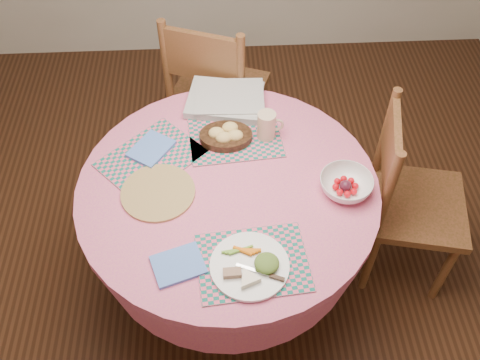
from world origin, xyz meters
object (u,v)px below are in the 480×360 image
object	(u,v)px
bread_bowl	(226,135)
chair_back	(215,91)
dining_table	(229,214)
wicker_trivet	(158,192)
fruit_bowl	(346,185)
chair_right	(407,198)
latte_mug	(267,125)
dinner_plate	(252,266)

from	to	relation	value
bread_bowl	chair_back	bearing A→B (deg)	94.42
dining_table	bread_bowl	world-z (taller)	bread_bowl
wicker_trivet	bread_bowl	xyz separation A→B (m)	(0.28, 0.28, 0.03)
wicker_trivet	fruit_bowl	distance (m)	0.75
chair_right	fruit_bowl	bearing A→B (deg)	122.98
chair_right	latte_mug	size ratio (longest dim) A/B	7.62
chair_right	chair_back	distance (m)	1.16
chair_right	wicker_trivet	xyz separation A→B (m)	(-1.10, -0.11, 0.25)
chair_right	chair_back	bearing A→B (deg)	60.48
latte_mug	chair_back	bearing A→B (deg)	111.14
dinner_plate	bread_bowl	bearing A→B (deg)	95.91
bread_bowl	latte_mug	size ratio (longest dim) A/B	1.80
dinner_plate	chair_right	bearing A→B (deg)	32.59
chair_back	dining_table	bearing A→B (deg)	113.63
wicker_trivet	latte_mug	size ratio (longest dim) A/B	2.34
chair_back	latte_mug	world-z (taller)	chair_back
chair_back	dinner_plate	bearing A→B (deg)	115.92
chair_back	latte_mug	xyz separation A→B (m)	(0.22, -0.58, 0.29)
bread_bowl	fruit_bowl	world-z (taller)	bread_bowl
bread_bowl	fruit_bowl	distance (m)	0.56
chair_back	wicker_trivet	bearing A→B (deg)	95.56
dining_table	dinner_plate	bearing A→B (deg)	-79.95
fruit_bowl	bread_bowl	bearing A→B (deg)	146.77
chair_right	fruit_bowl	size ratio (longest dim) A/B	4.36
dining_table	chair_back	bearing A→B (deg)	92.92
chair_right	latte_mug	distance (m)	0.74
dining_table	latte_mug	xyz separation A→B (m)	(0.18, 0.27, 0.26)
dinner_plate	latte_mug	distance (m)	0.68
chair_right	dinner_plate	size ratio (longest dim) A/B	3.39
chair_right	bread_bowl	world-z (taller)	chair_right
latte_mug	wicker_trivet	bearing A→B (deg)	-147.18
latte_mug	fruit_bowl	distance (m)	0.43
dining_table	fruit_bowl	xyz separation A→B (m)	(0.47, -0.05, 0.23)
fruit_bowl	wicker_trivet	bearing A→B (deg)	178.28
wicker_trivet	dining_table	bearing A→B (deg)	5.63
wicker_trivet	fruit_bowl	xyz separation A→B (m)	(0.75, -0.02, 0.03)
dinner_plate	latte_mug	world-z (taller)	latte_mug
wicker_trivet	latte_mug	distance (m)	0.55
dinner_plate	fruit_bowl	size ratio (longest dim) A/B	1.28
dining_table	chair_back	xyz separation A→B (m)	(-0.04, 0.85, -0.02)
dining_table	dinner_plate	world-z (taller)	dinner_plate
latte_mug	fruit_bowl	xyz separation A→B (m)	(0.29, -0.32, -0.04)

